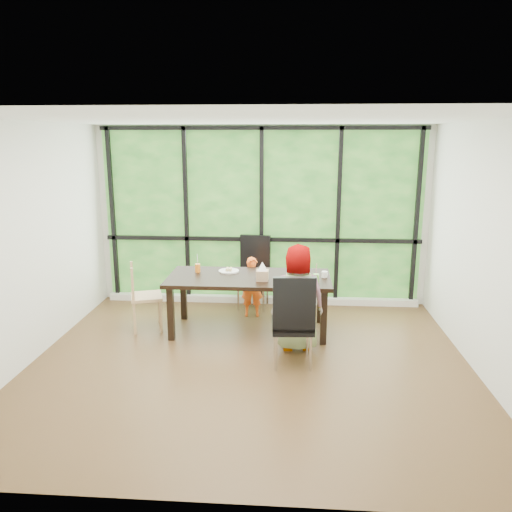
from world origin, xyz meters
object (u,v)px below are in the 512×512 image
object	(u,v)px
chair_window_leather	(253,273)
green_cup	(316,279)
child_toddler	(252,287)
plate_far	(229,271)
orange_cup	(198,268)
tissue_box	(262,275)
plate_near	(294,281)
chair_end_beech	(146,297)
chair_interior_leather	(293,319)
child_older	(297,298)
dining_table	(249,304)
white_mug	(325,274)

from	to	relation	value
chair_window_leather	green_cup	xyz separation A→B (m)	(0.88, -1.18, 0.27)
child_toddler	plate_far	distance (m)	0.56
plate_far	orange_cup	xyz separation A→B (m)	(-0.41, -0.05, 0.05)
plate_far	tissue_box	xyz separation A→B (m)	(0.48, -0.39, 0.06)
chair_window_leather	plate_near	size ratio (longest dim) A/B	4.37
chair_end_beech	plate_near	distance (m)	1.99
chair_interior_leather	child_older	size ratio (longest dim) A/B	0.83
plate_far	orange_cup	bearing A→B (deg)	-172.68
dining_table	plate_near	world-z (taller)	plate_near
tissue_box	green_cup	bearing A→B (deg)	-6.78
chair_interior_leather	child_toddler	xyz separation A→B (m)	(-0.57, 1.54, -0.11)
child_toddler	child_older	bearing A→B (deg)	-64.58
chair_end_beech	child_toddler	size ratio (longest dim) A/B	1.04
orange_cup	green_cup	distance (m)	1.62
dining_table	child_older	size ratio (longest dim) A/B	1.63
chair_window_leather	white_mug	bearing A→B (deg)	-36.13
chair_interior_leather	tissue_box	size ratio (longest dim) A/B	7.07
dining_table	chair_interior_leather	bearing A→B (deg)	-59.23
child_toddler	plate_near	size ratio (longest dim) A/B	3.49
green_cup	tissue_box	bearing A→B (deg)	173.22
chair_interior_leather	child_toddler	world-z (taller)	chair_interior_leather
chair_interior_leather	orange_cup	bearing A→B (deg)	-45.06
green_cup	orange_cup	bearing A→B (deg)	165.21
plate_near	orange_cup	world-z (taller)	orange_cup
child_toddler	green_cup	distance (m)	1.25
orange_cup	plate_near	bearing A→B (deg)	-16.12
chair_end_beech	white_mug	distance (m)	2.38
green_cup	plate_near	bearing A→B (deg)	171.86
chair_end_beech	white_mug	world-z (taller)	chair_end_beech
dining_table	green_cup	world-z (taller)	green_cup
child_toddler	tissue_box	size ratio (longest dim) A/B	5.66
chair_end_beech	white_mug	xyz separation A→B (m)	(2.35, 0.05, 0.34)
tissue_box	dining_table	bearing A→B (deg)	138.42
plate_near	orange_cup	xyz separation A→B (m)	(-1.30, 0.37, 0.05)
orange_cup	green_cup	size ratio (longest dim) A/B	0.97
dining_table	orange_cup	size ratio (longest dim) A/B	18.69
plate_near	green_cup	distance (m)	0.28
child_toddler	white_mug	distance (m)	1.18
chair_window_leather	plate_far	size ratio (longest dim) A/B	3.94
chair_window_leather	child_toddler	distance (m)	0.37
tissue_box	orange_cup	bearing A→B (deg)	159.52
chair_end_beech	orange_cup	world-z (taller)	chair_end_beech
child_older	orange_cup	bearing A→B (deg)	-34.24
chair_end_beech	chair_window_leather	bearing A→B (deg)	-73.36
child_toddler	plate_near	xyz separation A→B (m)	(0.59, -0.78, 0.33)
plate_far	chair_interior_leather	bearing A→B (deg)	-53.87
plate_near	plate_far	bearing A→B (deg)	154.09
child_older	tissue_box	world-z (taller)	child_older
chair_window_leather	white_mug	world-z (taller)	chair_window_leather
orange_cup	tissue_box	distance (m)	0.95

